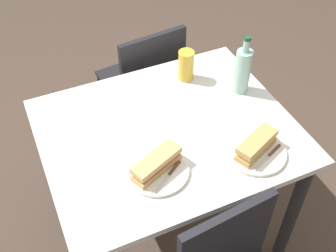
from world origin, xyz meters
TOP-DOWN VIEW (x-y plane):
  - ground_plane at (0.00, 0.00)m, footprint 8.00×8.00m
  - dining_table at (0.00, 0.00)m, footprint 1.06×0.87m
  - chair_near at (-0.14, -0.63)m, footprint 0.44×0.44m
  - plate_near at (0.13, 0.19)m, footprint 0.25×0.25m
  - baguette_sandwich_near at (0.13, 0.19)m, footprint 0.22×0.15m
  - knife_near at (0.10, 0.24)m, footprint 0.16×0.11m
  - plate_far at (-0.26, 0.27)m, footprint 0.25×0.25m
  - baguette_sandwich_far at (-0.26, 0.27)m, footprint 0.21×0.14m
  - knife_far at (-0.30, 0.31)m, footprint 0.17×0.08m
  - water_bottle at (-0.41, -0.10)m, footprint 0.07×0.07m
  - beer_glass at (-0.22, -0.28)m, footprint 0.07×0.07m

SIDE VIEW (x-z plane):
  - ground_plane at x=0.00m, z-range 0.00..0.00m
  - chair_near at x=-0.14m, z-range 0.07..0.94m
  - dining_table at x=0.00m, z-range 0.26..1.03m
  - plate_near at x=0.13m, z-range 0.76..0.78m
  - plate_far at x=-0.26m, z-range 0.76..0.78m
  - knife_near at x=0.10m, z-range 0.78..0.79m
  - knife_far at x=-0.30m, z-range 0.78..0.79m
  - baguette_sandwich_near at x=0.13m, z-range 0.78..0.85m
  - baguette_sandwich_far at x=-0.26m, z-range 0.78..0.85m
  - beer_glass at x=-0.22m, z-range 0.76..0.91m
  - water_bottle at x=-0.41m, z-range 0.73..1.02m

